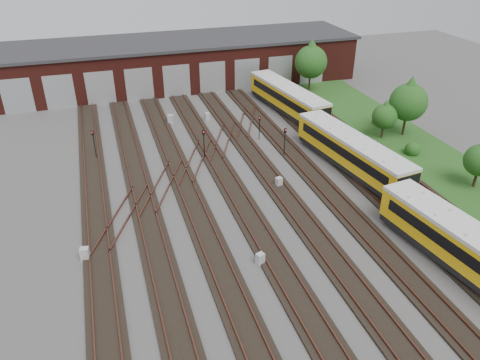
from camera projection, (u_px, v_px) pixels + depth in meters
name	position (u px, v px, depth m)	size (l,w,h in m)	color
ground	(286.00, 234.00, 36.52)	(120.00, 120.00, 0.00)	#4A4745
track_network	(281.00, 229.00, 36.91)	(30.40, 70.00, 0.33)	black
maintenance_shed	(182.00, 61.00, 68.12)	(51.00, 12.50, 6.35)	#4C1913
grass_verge	(415.00, 149.00, 49.79)	(8.00, 55.00, 0.05)	#25511B
metro_train	(352.00, 152.00, 44.80)	(4.73, 47.22, 3.10)	black
signal_mast_0	(94.00, 141.00, 46.80)	(0.26, 0.25, 3.10)	black
signal_mast_1	(204.00, 141.00, 46.86)	(0.25, 0.24, 3.14)	black
signal_mast_2	(285.00, 139.00, 47.26)	(0.24, 0.22, 3.15)	black
signal_mast_3	(259.00, 125.00, 51.09)	(0.27, 0.26, 2.73)	black
relay_cabinet_0	(85.00, 254.00, 33.51)	(0.61, 0.51, 1.02)	#B3B5B8
relay_cabinet_1	(171.00, 119.00, 55.66)	(0.65, 0.54, 1.09)	#B3B5B8
relay_cabinet_2	(260.00, 259.00, 33.10)	(0.55, 0.46, 0.92)	#B3B5B8
relay_cabinet_3	(207.00, 116.00, 56.74)	(0.52, 0.44, 0.87)	#B3B5B8
relay_cabinet_4	(279.00, 182.00, 42.67)	(0.55, 0.46, 0.92)	#B3B5B8
tree_0	(311.00, 58.00, 63.85)	(4.44, 4.44, 7.36)	#352017
tree_1	(385.00, 114.00, 50.85)	(2.73, 2.73, 4.52)	#352017
tree_2	(409.00, 98.00, 50.87)	(4.12, 4.12, 6.83)	#352017
bush_0	(413.00, 147.00, 48.33)	(1.57, 1.57, 1.57)	#1A4614
bush_1	(378.00, 119.00, 55.54)	(1.31, 1.31, 1.31)	#1A4614
bush_2	(386.00, 121.00, 54.91)	(1.30, 1.30, 1.30)	#1A4614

